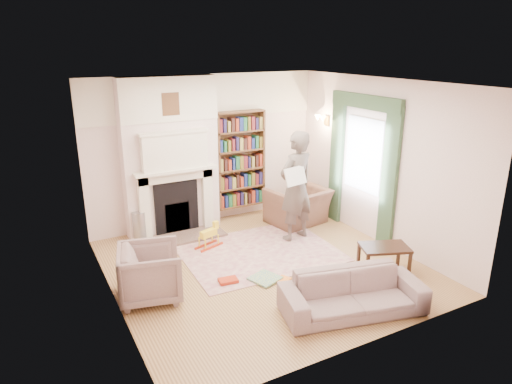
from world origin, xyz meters
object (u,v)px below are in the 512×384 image
armchair_reading (298,206)px  rocking_horse (209,236)px  paraffin_heater (140,227)px  coffee_table (384,260)px  bookcase (240,160)px  armchair_left (151,273)px  man_reading (296,186)px  sofa (353,293)px

armchair_reading → rocking_horse: 1.97m
paraffin_heater → rocking_horse: 1.26m
armchair_reading → coffee_table: (0.01, -2.34, -0.12)m
bookcase → paraffin_heater: bearing=-173.0°
armchair_left → man_reading: 2.97m
armchair_reading → coffee_table: size_ratio=1.51×
bookcase → coffee_table: 3.42m
paraffin_heater → rocking_horse: size_ratio=1.13×
bookcase → armchair_left: bookcase is taller
armchair_left → coffee_table: 3.41m
sofa → coffee_table: size_ratio=2.62×
armchair_reading → armchair_left: size_ratio=1.28×
armchair_left → man_reading: man_reading is taller
coffee_table → rocking_horse: size_ratio=1.43×
man_reading → coffee_table: man_reading is taller
bookcase → man_reading: bookcase is taller
armchair_left → sofa: size_ratio=0.45×
bookcase → rocking_horse: 1.83m
armchair_reading → paraffin_heater: bearing=-20.9°
man_reading → sofa: bearing=62.9°
bookcase → rocking_horse: (-1.13, -1.07, -0.96)m
coffee_table → rocking_horse: bearing=154.6°
sofa → man_reading: 2.51m
bookcase → rocking_horse: size_ratio=3.78×
bookcase → coffee_table: bearing=-75.5°
rocking_horse → paraffin_heater: bearing=120.4°
man_reading → paraffin_heater: bearing=-37.7°
coffee_table → rocking_horse: 2.87m
armchair_reading → bookcase: bearing=-55.5°
bookcase → sofa: bookcase is taller
armchair_reading → sofa: 3.12m
bookcase → rocking_horse: bookcase is taller
armchair_reading → man_reading: size_ratio=0.54×
armchair_reading → coffee_table: bearing=80.6°
bookcase → paraffin_heater: 2.29m
armchair_left → paraffin_heater: armchair_left is taller
coffee_table → sofa: bearing=-129.7°
sofa → coffee_table: bearing=42.5°
coffee_table → man_reading: bearing=126.5°
sofa → armchair_reading: bearing=83.7°
sofa → rocking_horse: (-0.87, 2.69, -0.05)m
armchair_reading → rocking_horse: bearing=-2.7°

